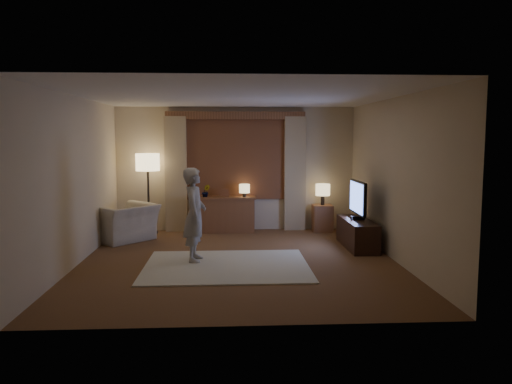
{
  "coord_description": "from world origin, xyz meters",
  "views": [
    {
      "loc": [
        -0.15,
        -7.79,
        1.97
      ],
      "look_at": [
        0.31,
        0.6,
        1.05
      ],
      "focal_mm": 35.0,
      "sensor_mm": 36.0,
      "label": 1
    }
  ],
  "objects": [
    {
      "name": "table_lamp_sideboard",
      "position": [
        0.18,
        2.5,
        0.9
      ],
      "size": [
        0.22,
        0.22,
        0.3
      ],
      "color": "black",
      "rests_on": "sideboard"
    },
    {
      "name": "floor_lamp",
      "position": [
        -1.79,
        2.41,
        1.38
      ],
      "size": [
        0.48,
        0.48,
        1.64
      ],
      "color": "black",
      "rests_on": "floor"
    },
    {
      "name": "person",
      "position": [
        -0.69,
        0.01,
        0.76
      ],
      "size": [
        0.38,
        0.56,
        1.48
      ],
      "primitive_type": "imported",
      "rotation": [
        0.0,
        0.0,
        1.52
      ],
      "color": "#ABA69E",
      "rests_on": "rug"
    },
    {
      "name": "side_table",
      "position": [
        1.81,
        2.45,
        0.28
      ],
      "size": [
        0.4,
        0.4,
        0.56
      ],
      "primitive_type": "cube",
      "color": "brown",
      "rests_on": "floor"
    },
    {
      "name": "tv",
      "position": [
        2.15,
        0.91,
        0.89
      ],
      "size": [
        0.24,
        0.97,
        0.7
      ],
      "color": "black",
      "rests_on": "tv_stand"
    },
    {
      "name": "sideboard",
      "position": [
        -0.22,
        2.5,
        0.35
      ],
      "size": [
        1.2,
        0.4,
        0.7
      ],
      "primitive_type": "cube",
      "color": "brown",
      "rests_on": "floor"
    },
    {
      "name": "room",
      "position": [
        0.0,
        0.5,
        1.33
      ],
      "size": [
        5.04,
        5.54,
        2.64
      ],
      "color": "brown",
      "rests_on": "ground"
    },
    {
      "name": "table_lamp_side",
      "position": [
        1.81,
        2.45,
        0.87
      ],
      "size": [
        0.3,
        0.3,
        0.44
      ],
      "color": "black",
      "rests_on": "side_table"
    },
    {
      "name": "plant",
      "position": [
        -0.62,
        2.5,
        0.85
      ],
      "size": [
        0.17,
        0.13,
        0.3
      ],
      "primitive_type": "imported",
      "color": "#999999",
      "rests_on": "sideboard"
    },
    {
      "name": "armchair",
      "position": [
        -2.15,
        1.71,
        0.35
      ],
      "size": [
        1.42,
        1.43,
        0.7
      ],
      "primitive_type": "imported",
      "rotation": [
        0.0,
        0.0,
        -2.31
      ],
      "color": "beige",
      "rests_on": "floor"
    },
    {
      "name": "rug",
      "position": [
        -0.19,
        -0.32,
        0.01
      ],
      "size": [
        2.5,
        2.0,
        0.02
      ],
      "primitive_type": "cube",
      "color": "beige",
      "rests_on": "floor"
    },
    {
      "name": "tv_stand",
      "position": [
        2.15,
        0.91,
        0.25
      ],
      "size": [
        0.45,
        1.4,
        0.5
      ],
      "primitive_type": "cube",
      "color": "black",
      "rests_on": "floor"
    },
    {
      "name": "picture_frame",
      "position": [
        -0.22,
        2.5,
        0.8
      ],
      "size": [
        0.16,
        0.02,
        0.2
      ],
      "primitive_type": "cube",
      "color": "brown",
      "rests_on": "sideboard"
    }
  ]
}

